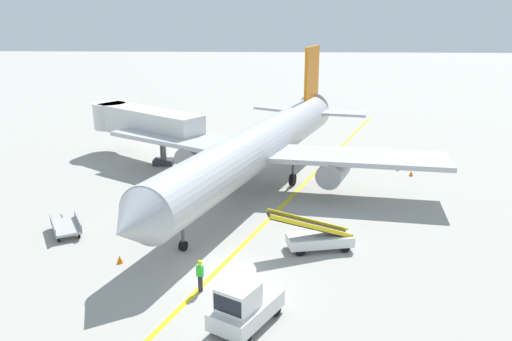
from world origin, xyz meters
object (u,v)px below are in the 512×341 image
object	(u,v)px
baggage_cart_loaded	(66,226)
safety_cone_nose_right	(178,203)
safety_cone_wingtip_right	(211,181)
airliner	(260,146)
safety_cone_wingtip_left	(411,173)
ground_crew_marshaller	(200,275)
safety_cone_nose_left	(120,259)
baggage_tug_near_wing	(142,206)
safety_cone_tail_area	(398,168)
belt_loader_forward_hold	(318,237)
pushback_tug	(244,306)
jet_bridge	(139,122)

from	to	relation	value
baggage_cart_loaded	safety_cone_nose_right	bearing A→B (deg)	39.73
safety_cone_wingtip_right	airliner	bearing A→B (deg)	-10.04
safety_cone_wingtip_left	safety_cone_wingtip_right	world-z (taller)	same
ground_crew_marshaller	safety_cone_nose_right	distance (m)	12.11
safety_cone_nose_left	safety_cone_wingtip_right	distance (m)	14.19
baggage_tug_near_wing	safety_cone_wingtip_right	world-z (taller)	baggage_tug_near_wing
baggage_tug_near_wing	safety_cone_tail_area	size ratio (longest dim) A/B	6.19
airliner	safety_cone_nose_right	distance (m)	7.86
baggage_tug_near_wing	belt_loader_forward_hold	world-z (taller)	belt_loader_forward_hold
airliner	safety_cone_wingtip_right	bearing A→B (deg)	169.96
belt_loader_forward_hold	baggage_cart_loaded	bearing A→B (deg)	174.26
ground_crew_marshaller	safety_cone_wingtip_right	world-z (taller)	ground_crew_marshaller
baggage_tug_near_wing	safety_cone_nose_left	bearing A→B (deg)	-86.68
safety_cone_nose_right	airliner	bearing A→B (deg)	36.19
safety_cone_nose_left	pushback_tug	bearing A→B (deg)	-37.70
safety_cone_nose_right	safety_cone_tail_area	size ratio (longest dim) A/B	1.00
belt_loader_forward_hold	pushback_tug	bearing A→B (deg)	-115.99
airliner	safety_cone_nose_left	distance (m)	15.34
airliner	ground_crew_marshaller	size ratio (longest dim) A/B	20.10
safety_cone_tail_area	safety_cone_nose_right	bearing A→B (deg)	-152.22
belt_loader_forward_hold	safety_cone_tail_area	xyz separation A→B (m)	(8.15, 15.96, -0.56)
ground_crew_marshaller	safety_cone_tail_area	world-z (taller)	ground_crew_marshaller
safety_cone_tail_area	jet_bridge	bearing A→B (deg)	173.43
airliner	safety_cone_wingtip_left	bearing A→B (deg)	15.49
airliner	belt_loader_forward_hold	bearing A→B (deg)	-70.96
jet_bridge	safety_cone_tail_area	xyz separation A→B (m)	(23.44, -2.70, -3.32)
jet_bridge	belt_loader_forward_hold	distance (m)	24.29
safety_cone_wingtip_right	safety_cone_tail_area	xyz separation A→B (m)	(15.88, 4.38, 0.00)
pushback_tug	baggage_tug_near_wing	xyz separation A→B (m)	(-7.65, 11.95, -0.07)
safety_cone_nose_right	ground_crew_marshaller	bearing A→B (deg)	-73.83
belt_loader_forward_hold	airliner	bearing A→B (deg)	109.04
jet_bridge	airliner	bearing A→B (deg)	-34.01
belt_loader_forward_hold	safety_cone_nose_right	size ratio (longest dim) A/B	11.72
baggage_cart_loaded	safety_cone_nose_left	size ratio (longest dim) A/B	8.33
jet_bridge	belt_loader_forward_hold	bearing A→B (deg)	-50.67
safety_cone_nose_left	jet_bridge	bearing A→B (deg)	101.35
airliner	baggage_tug_near_wing	distance (m)	10.56
baggage_cart_loaded	baggage_tug_near_wing	bearing A→B (deg)	31.36
safety_cone_nose_left	safety_cone_nose_right	size ratio (longest dim) A/B	1.00
belt_loader_forward_hold	safety_cone_nose_left	bearing A→B (deg)	-168.78
safety_cone_wingtip_left	safety_cone_nose_right	bearing A→B (deg)	-157.23
safety_cone_nose_right	safety_cone_wingtip_left	xyz separation A→B (m)	(18.46, 7.75, 0.00)
belt_loader_forward_hold	safety_cone_nose_right	xyz separation A→B (m)	(-9.55, 6.64, -0.56)
safety_cone_nose_left	safety_cone_nose_right	bearing A→B (deg)	80.03
baggage_cart_loaded	safety_cone_wingtip_left	xyz separation A→B (m)	(24.56, 12.82, -0.25)
safety_cone_nose_left	safety_cone_wingtip_right	size ratio (longest dim) A/B	1.00
belt_loader_forward_hold	baggage_cart_loaded	world-z (taller)	belt_loader_forward_hold
jet_bridge	belt_loader_forward_hold	world-z (taller)	jet_bridge
belt_loader_forward_hold	baggage_tug_near_wing	bearing A→B (deg)	160.26
airliner	ground_crew_marshaller	world-z (taller)	airliner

